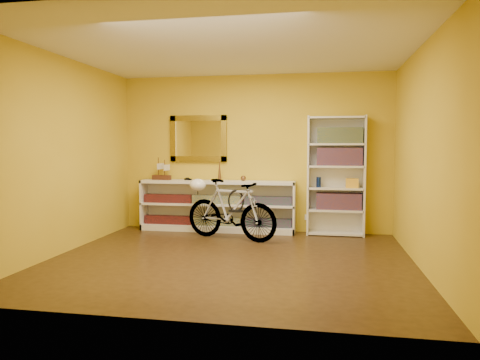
% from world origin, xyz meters
% --- Properties ---
extents(floor, '(4.50, 4.00, 0.01)m').
position_xyz_m(floor, '(0.00, 0.00, -0.01)').
color(floor, black).
rests_on(floor, ground).
extents(ceiling, '(4.50, 4.00, 0.01)m').
position_xyz_m(ceiling, '(0.00, 0.00, 2.60)').
color(ceiling, silver).
rests_on(ceiling, ground).
extents(back_wall, '(4.50, 0.01, 2.60)m').
position_xyz_m(back_wall, '(0.00, 2.00, 1.30)').
color(back_wall, gold).
rests_on(back_wall, ground).
extents(left_wall, '(0.01, 4.00, 2.60)m').
position_xyz_m(left_wall, '(-2.25, 0.00, 1.30)').
color(left_wall, gold).
rests_on(left_wall, ground).
extents(right_wall, '(0.01, 4.00, 2.60)m').
position_xyz_m(right_wall, '(2.25, 0.00, 1.30)').
color(right_wall, gold).
rests_on(right_wall, ground).
extents(gilt_mirror, '(0.98, 0.06, 0.78)m').
position_xyz_m(gilt_mirror, '(-0.95, 1.97, 1.55)').
color(gilt_mirror, olive).
rests_on(gilt_mirror, back_wall).
extents(wall_socket, '(0.09, 0.02, 0.09)m').
position_xyz_m(wall_socket, '(0.90, 1.99, 0.25)').
color(wall_socket, silver).
rests_on(wall_socket, back_wall).
extents(console_unit, '(2.60, 0.35, 0.85)m').
position_xyz_m(console_unit, '(-0.59, 1.81, 0.42)').
color(console_unit, silver).
rests_on(console_unit, floor).
extents(cd_row_lower, '(2.50, 0.13, 0.14)m').
position_xyz_m(cd_row_lower, '(-0.59, 1.79, 0.17)').
color(cd_row_lower, black).
rests_on(cd_row_lower, console_unit).
extents(cd_row_upper, '(2.50, 0.13, 0.14)m').
position_xyz_m(cd_row_upper, '(-0.59, 1.79, 0.54)').
color(cd_row_upper, navy).
rests_on(cd_row_upper, console_unit).
extents(model_ship, '(0.34, 0.17, 0.38)m').
position_xyz_m(model_ship, '(-1.56, 1.81, 1.04)').
color(model_ship, '#3B1D10').
rests_on(model_ship, console_unit).
extents(toy_car, '(0.00, 0.01, 0.00)m').
position_xyz_m(toy_car, '(-1.09, 1.81, 0.85)').
color(toy_car, black).
rests_on(toy_car, console_unit).
extents(bronze_ornament, '(0.06, 0.06, 0.36)m').
position_xyz_m(bronze_ornament, '(-0.55, 1.81, 1.03)').
color(bronze_ornament, brown).
rests_on(bronze_ornament, console_unit).
extents(decorative_orb, '(0.09, 0.09, 0.09)m').
position_xyz_m(decorative_orb, '(-0.15, 1.81, 0.89)').
color(decorative_orb, brown).
rests_on(decorative_orb, console_unit).
extents(bookcase, '(0.90, 0.30, 1.90)m').
position_xyz_m(bookcase, '(1.34, 1.84, 0.95)').
color(bookcase, silver).
rests_on(bookcase, floor).
extents(book_row_a, '(0.70, 0.22, 0.26)m').
position_xyz_m(book_row_a, '(1.39, 1.84, 0.55)').
color(book_row_a, maroon).
rests_on(book_row_a, bookcase).
extents(book_row_b, '(0.70, 0.22, 0.28)m').
position_xyz_m(book_row_b, '(1.39, 1.84, 1.25)').
color(book_row_b, maroon).
rests_on(book_row_b, bookcase).
extents(book_row_c, '(0.70, 0.22, 0.25)m').
position_xyz_m(book_row_c, '(1.39, 1.84, 1.59)').
color(book_row_c, navy).
rests_on(book_row_c, bookcase).
extents(travel_mug, '(0.07, 0.07, 0.16)m').
position_xyz_m(travel_mug, '(1.07, 1.82, 0.85)').
color(travel_mug, navy).
rests_on(travel_mug, bookcase).
extents(red_tin, '(0.16, 0.16, 0.17)m').
position_xyz_m(red_tin, '(1.14, 1.87, 1.55)').
color(red_tin, maroon).
rests_on(red_tin, bookcase).
extents(yellow_bag, '(0.19, 0.13, 0.15)m').
position_xyz_m(yellow_bag, '(1.59, 1.80, 0.84)').
color(yellow_bag, yellow).
rests_on(yellow_bag, bookcase).
extents(bicycle, '(0.88, 1.61, 0.92)m').
position_xyz_m(bicycle, '(-0.23, 1.18, 0.46)').
color(bicycle, silver).
rests_on(bicycle, floor).
extents(helmet, '(0.26, 0.25, 0.20)m').
position_xyz_m(helmet, '(-0.80, 1.37, 0.81)').
color(helmet, white).
rests_on(helmet, bicycle).
extents(u_lock, '(0.25, 0.03, 0.25)m').
position_xyz_m(u_lock, '(-0.14, 1.16, 0.60)').
color(u_lock, black).
rests_on(u_lock, bicycle).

